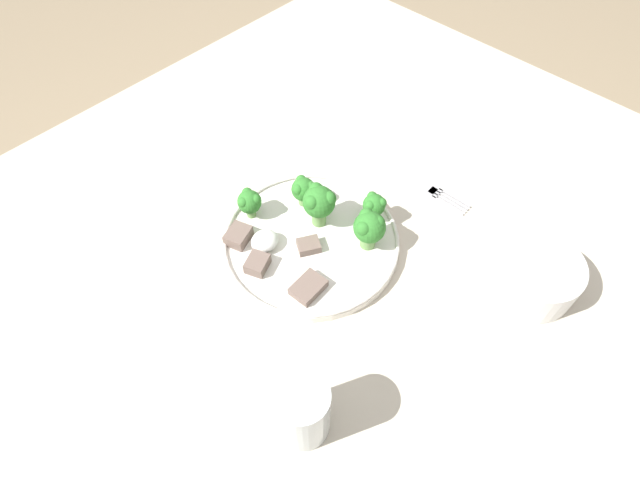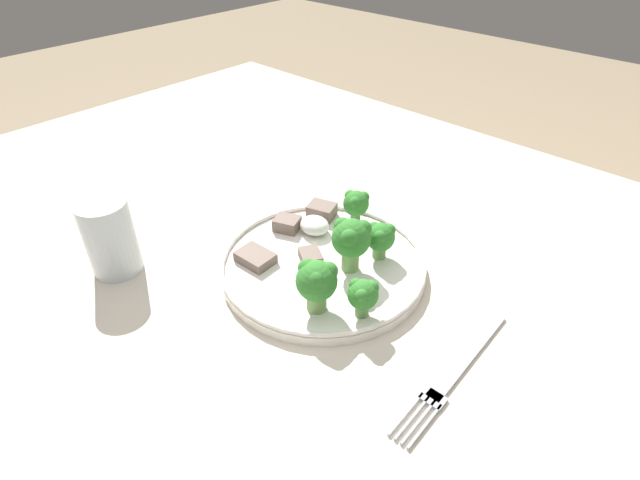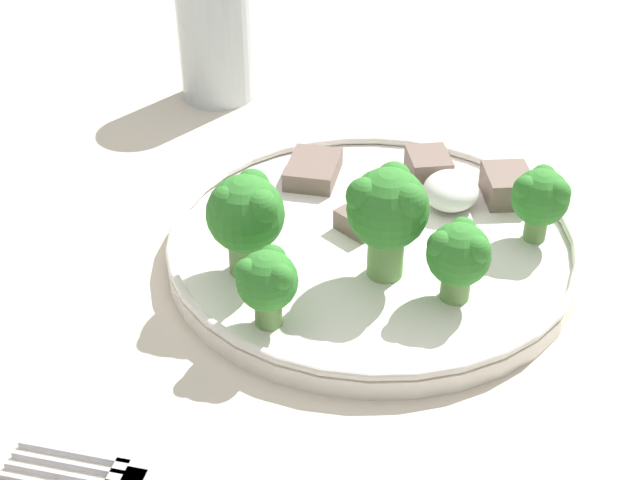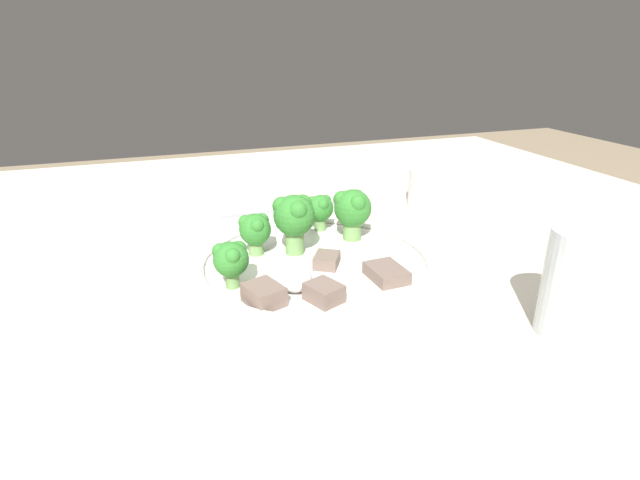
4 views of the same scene
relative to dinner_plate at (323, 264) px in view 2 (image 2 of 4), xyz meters
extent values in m
cube|color=beige|center=(0.05, 0.07, -0.02)|extent=(1.37, 1.18, 0.03)
cylinder|color=brown|center=(0.68, -0.46, -0.38)|extent=(0.06, 0.06, 0.68)
cylinder|color=white|center=(0.00, 0.00, 0.00)|extent=(0.26, 0.26, 0.01)
torus|color=white|center=(0.00, 0.00, 0.01)|extent=(0.26, 0.26, 0.01)
cube|color=#B2B2B7|center=(-0.21, 0.00, -0.01)|extent=(0.02, 0.15, 0.00)
cube|color=#B2B2B7|center=(-0.21, 0.07, -0.01)|extent=(0.02, 0.02, 0.00)
cube|color=#B2B2B7|center=(-0.20, 0.10, -0.01)|extent=(0.00, 0.06, 0.00)
cube|color=#B2B2B7|center=(-0.21, 0.10, -0.01)|extent=(0.00, 0.06, 0.00)
cube|color=#B2B2B7|center=(-0.21, 0.10, -0.01)|extent=(0.00, 0.06, 0.00)
cube|color=#B2B2B7|center=(-0.22, 0.10, -0.01)|extent=(0.00, 0.06, 0.00)
cylinder|color=silver|center=(0.19, 0.18, 0.04)|extent=(0.06, 0.06, 0.10)
cylinder|color=silver|center=(0.19, 0.18, 0.02)|extent=(0.05, 0.05, 0.05)
cylinder|color=#709E56|center=(-0.05, 0.07, 0.02)|extent=(0.02, 0.02, 0.02)
sphere|color=#337F2D|center=(-0.05, 0.07, 0.04)|extent=(0.05, 0.05, 0.05)
sphere|color=#337F2D|center=(-0.04, 0.07, 0.05)|extent=(0.02, 0.02, 0.02)
sphere|color=#337F2D|center=(-0.06, 0.08, 0.05)|extent=(0.02, 0.02, 0.02)
sphere|color=#337F2D|center=(-0.06, 0.05, 0.05)|extent=(0.02, 0.02, 0.02)
cylinder|color=#709E56|center=(0.03, -0.10, 0.01)|extent=(0.01, 0.01, 0.02)
sphere|color=#337F2D|center=(0.03, -0.10, 0.03)|extent=(0.04, 0.04, 0.04)
sphere|color=#337F2D|center=(0.04, -0.10, 0.04)|extent=(0.02, 0.02, 0.02)
sphere|color=#337F2D|center=(0.02, -0.09, 0.04)|extent=(0.02, 0.02, 0.02)
sphere|color=#337F2D|center=(0.02, -0.11, 0.04)|extent=(0.02, 0.02, 0.02)
cylinder|color=#709E56|center=(-0.04, -0.06, 0.01)|extent=(0.02, 0.02, 0.02)
sphere|color=#337F2D|center=(-0.04, -0.06, 0.03)|extent=(0.04, 0.04, 0.04)
sphere|color=#337F2D|center=(-0.03, -0.06, 0.04)|extent=(0.02, 0.02, 0.02)
sphere|color=#337F2D|center=(-0.05, -0.05, 0.04)|extent=(0.02, 0.02, 0.02)
sphere|color=#337F2D|center=(-0.05, -0.07, 0.04)|extent=(0.02, 0.02, 0.02)
cylinder|color=#709E56|center=(-0.03, -0.01, 0.02)|extent=(0.02, 0.02, 0.03)
sphere|color=#337F2D|center=(-0.03, -0.01, 0.05)|extent=(0.05, 0.05, 0.05)
sphere|color=#337F2D|center=(-0.02, -0.01, 0.06)|extent=(0.02, 0.02, 0.02)
sphere|color=#337F2D|center=(-0.04, 0.00, 0.06)|extent=(0.02, 0.02, 0.02)
sphere|color=#337F2D|center=(-0.04, -0.03, 0.06)|extent=(0.02, 0.02, 0.02)
cylinder|color=#709E56|center=(-0.09, 0.04, 0.01)|extent=(0.02, 0.02, 0.02)
sphere|color=#337F2D|center=(-0.09, 0.04, 0.03)|extent=(0.03, 0.03, 0.03)
sphere|color=#337F2D|center=(-0.08, 0.04, 0.04)|extent=(0.02, 0.02, 0.02)
sphere|color=#337F2D|center=(-0.10, 0.05, 0.04)|extent=(0.02, 0.02, 0.02)
sphere|color=#337F2D|center=(-0.10, 0.03, 0.04)|extent=(0.02, 0.02, 0.02)
cube|color=#756056|center=(0.06, 0.06, 0.01)|extent=(0.05, 0.04, 0.01)
cube|color=#756056|center=(0.07, -0.08, 0.01)|extent=(0.04, 0.04, 0.02)
cube|color=#756056|center=(0.01, 0.01, 0.01)|extent=(0.04, 0.04, 0.01)
cube|color=#756056|center=(0.09, -0.02, 0.01)|extent=(0.04, 0.04, 0.02)
ellipsoid|color=white|center=(0.05, -0.04, 0.01)|extent=(0.04, 0.04, 0.02)
camera|label=1|loc=(0.31, 0.31, 0.59)|focal=28.00mm
camera|label=2|loc=(-0.33, 0.36, 0.40)|focal=28.00mm
camera|label=3|loc=(-0.45, -0.09, 0.33)|focal=50.00mm
camera|label=4|loc=(0.48, -0.16, 0.24)|focal=28.00mm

